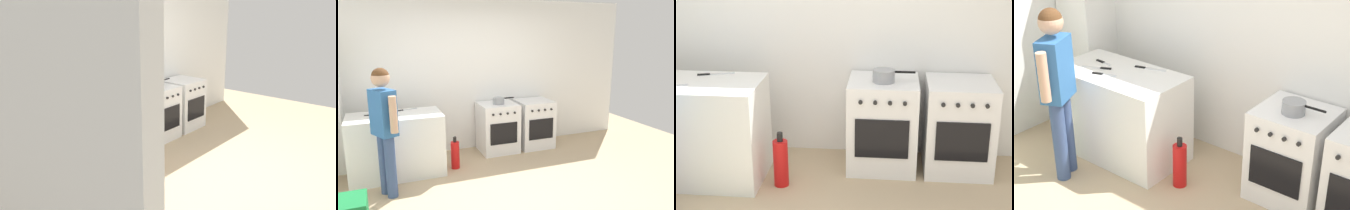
# 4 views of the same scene
# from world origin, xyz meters

# --- Properties ---
(back_wall) EXTENTS (6.00, 0.10, 2.60)m
(back_wall) POSITION_xyz_m (0.00, 1.95, 1.30)
(back_wall) COLOR white
(back_wall) RESTS_ON ground
(counter_unit) EXTENTS (1.30, 0.70, 0.90)m
(counter_unit) POSITION_xyz_m (-1.35, 1.20, 0.45)
(counter_unit) COLOR white
(counter_unit) RESTS_ON ground
(oven_left) EXTENTS (0.63, 0.62, 0.85)m
(oven_left) POSITION_xyz_m (0.35, 1.58, 0.43)
(oven_left) COLOR white
(oven_left) RESTS_ON ground
(pot) EXTENTS (0.38, 0.20, 0.11)m
(pot) POSITION_xyz_m (0.35, 1.52, 0.91)
(pot) COLOR gray
(pot) RESTS_ON oven_left
(knife_paring) EXTENTS (0.21, 0.04, 0.01)m
(knife_paring) POSITION_xyz_m (-1.66, 1.28, 0.91)
(knife_paring) COLOR silver
(knife_paring) RESTS_ON counter_unit
(knife_utility) EXTENTS (0.25, 0.11, 0.01)m
(knife_utility) POSITION_xyz_m (-1.42, 1.06, 0.90)
(knife_utility) COLOR silver
(knife_utility) RESTS_ON counter_unit
(knife_chef) EXTENTS (0.29, 0.16, 0.01)m
(knife_chef) POSITION_xyz_m (-1.58, 1.14, 0.90)
(knife_chef) COLOR silver
(knife_chef) RESTS_ON counter_unit
(knife_carving) EXTENTS (0.32, 0.13, 0.01)m
(knife_carving) POSITION_xyz_m (-1.17, 1.44, 0.90)
(knife_carving) COLOR silver
(knife_carving) RESTS_ON counter_unit
(person) EXTENTS (0.33, 0.52, 1.63)m
(person) POSITION_xyz_m (-1.50, 0.58, 0.98)
(person) COLOR #384C7A
(person) RESTS_ON ground
(fire_extinguisher) EXTENTS (0.13, 0.13, 0.50)m
(fire_extinguisher) POSITION_xyz_m (-0.52, 1.10, 0.22)
(fire_extinguisher) COLOR red
(fire_extinguisher) RESTS_ON ground
(larder_cabinet) EXTENTS (0.48, 0.44, 2.00)m
(larder_cabinet) POSITION_xyz_m (-2.30, 1.68, 1.00)
(larder_cabinet) COLOR white
(larder_cabinet) RESTS_ON ground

